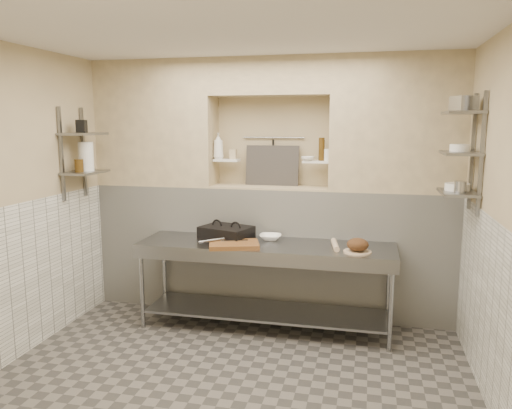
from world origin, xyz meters
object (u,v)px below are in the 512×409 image
(bread_loaf, at_px, (358,245))
(jug_left, at_px, (86,156))
(prep_table, at_px, (265,269))
(rolling_pin, at_px, (335,245))
(mixing_bowl, at_px, (270,237))
(bottle_soap, at_px, (218,146))
(cutting_board, at_px, (234,245))
(panini_press, at_px, (226,233))
(bowl_alcove, at_px, (308,159))

(bread_loaf, relative_size, jug_left, 0.68)
(bread_loaf, distance_m, jug_left, 2.93)
(jug_left, bearing_deg, prep_table, 3.10)
(rolling_pin, height_order, jug_left, jug_left)
(prep_table, bearing_deg, mixing_bowl, 85.62)
(mixing_bowl, relative_size, rolling_pin, 0.62)
(bottle_soap, xyz_separation_m, jug_left, (-1.25, -0.64, -0.09))
(cutting_board, bearing_deg, rolling_pin, 10.69)
(bottle_soap, distance_m, jug_left, 1.41)
(panini_press, distance_m, bowl_alcove, 1.18)
(cutting_board, distance_m, rolling_pin, 1.00)
(bread_loaf, bearing_deg, rolling_pin, 147.70)
(panini_press, xyz_separation_m, bread_loaf, (1.36, -0.25, 0.01))
(mixing_bowl, distance_m, bowl_alcove, 0.94)
(panini_press, distance_m, rolling_pin, 1.15)
(cutting_board, xyz_separation_m, bottle_soap, (-0.37, 0.72, 0.94))
(cutting_board, xyz_separation_m, rolling_pin, (0.98, 0.18, 0.01))
(bottle_soap, bearing_deg, rolling_pin, -21.54)
(bottle_soap, bearing_deg, mixing_bowl, -27.40)
(mixing_bowl, bearing_deg, jug_left, -171.20)
(prep_table, distance_m, bottle_soap, 1.48)
(panini_press, relative_size, cutting_board, 1.22)
(bottle_soap, height_order, bowl_alcove, bottle_soap)
(bowl_alcove, bearing_deg, bottle_soap, 179.21)
(mixing_bowl, relative_size, jug_left, 0.76)
(rolling_pin, xyz_separation_m, bread_loaf, (0.22, -0.14, 0.05))
(prep_table, distance_m, cutting_board, 0.43)
(jug_left, bearing_deg, bread_loaf, -0.61)
(bottle_soap, height_order, jug_left, bottle_soap)
(rolling_pin, bearing_deg, bottle_soap, 158.46)
(mixing_bowl, height_order, bottle_soap, bottle_soap)
(rolling_pin, bearing_deg, mixing_bowl, 164.65)
(panini_press, height_order, mixing_bowl, panini_press)
(rolling_pin, relative_size, jug_left, 1.22)
(cutting_board, distance_m, jug_left, 1.83)
(bowl_alcove, bearing_deg, cutting_board, -131.84)
(rolling_pin, bearing_deg, prep_table, -179.55)
(prep_table, bearing_deg, rolling_pin, 0.45)
(bread_loaf, xyz_separation_m, jug_left, (-2.82, 0.03, 0.79))
(prep_table, xyz_separation_m, mixing_bowl, (0.01, 0.19, 0.29))
(prep_table, distance_m, panini_press, 0.56)
(bottle_soap, distance_m, bowl_alcove, 1.01)
(bread_loaf, bearing_deg, bottle_soap, 156.83)
(panini_press, height_order, rolling_pin, panini_press)
(bowl_alcove, bearing_deg, mixing_bowl, -135.49)
(prep_table, distance_m, rolling_pin, 0.76)
(panini_press, relative_size, bowl_alcove, 4.14)
(rolling_pin, bearing_deg, jug_left, -177.61)
(bowl_alcove, xyz_separation_m, jug_left, (-2.26, -0.63, 0.03))
(bowl_alcove, height_order, jug_left, jug_left)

